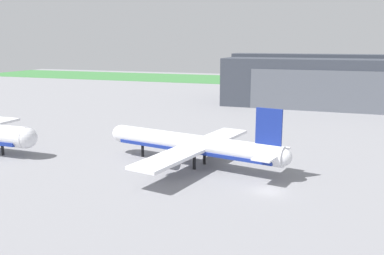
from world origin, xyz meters
TOP-DOWN VIEW (x-y plane):
  - ground_plane at (0.00, 0.00)m, footprint 440.00×440.00m
  - grass_field_strip at (0.00, 178.34)m, footprint 440.00×56.00m
  - maintenance_hangar at (15.38, 98.18)m, footprint 90.04×40.76m
  - airliner_near_left at (-15.04, 8.78)m, footprint 36.10×33.27m

SIDE VIEW (x-z plane):
  - ground_plane at x=0.00m, z-range 0.00..0.00m
  - grass_field_strip at x=0.00m, z-range 0.00..0.08m
  - airliner_near_left at x=-15.04m, z-range -1.97..9.71m
  - maintenance_hangar at x=15.38m, z-range -0.46..17.18m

